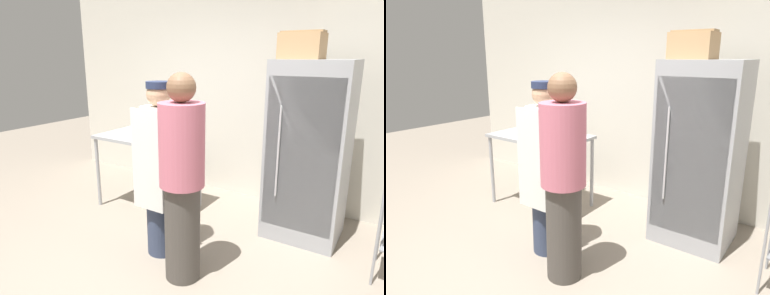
% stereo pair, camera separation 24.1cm
% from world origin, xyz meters
% --- Properties ---
extents(ground_plane, '(14.00, 14.00, 0.00)m').
position_xyz_m(ground_plane, '(0.00, 0.00, 0.00)').
color(ground_plane, gray).
extents(back_wall, '(6.40, 0.12, 2.95)m').
position_xyz_m(back_wall, '(0.00, 2.31, 1.47)').
color(back_wall, silver).
rests_on(back_wall, ground_plane).
extents(refrigerator, '(0.75, 0.70, 1.84)m').
position_xyz_m(refrigerator, '(0.83, 1.60, 0.92)').
color(refrigerator, '#9EA0A5').
rests_on(refrigerator, ground_plane).
extents(prep_counter, '(1.18, 0.75, 0.93)m').
position_xyz_m(prep_counter, '(-1.02, 1.27, 0.83)').
color(prep_counter, '#9EA0A5').
rests_on(prep_counter, ground_plane).
extents(donut_box, '(0.29, 0.20, 0.24)m').
position_xyz_m(donut_box, '(-0.68, 1.11, 0.97)').
color(donut_box, silver).
rests_on(donut_box, prep_counter).
extents(blender_pitcher, '(0.13, 0.13, 0.32)m').
position_xyz_m(blender_pitcher, '(-0.99, 1.56, 1.07)').
color(blender_pitcher, '#99999E').
rests_on(blender_pitcher, prep_counter).
extents(cardboard_storage_box, '(0.40, 0.34, 0.26)m').
position_xyz_m(cardboard_storage_box, '(0.69, 1.59, 1.97)').
color(cardboard_storage_box, tan).
rests_on(cardboard_storage_box, refrigerator).
extents(person_baker, '(0.35, 0.37, 1.66)m').
position_xyz_m(person_baker, '(-0.23, 0.49, 0.86)').
color(person_baker, '#333D56').
rests_on(person_baker, ground_plane).
extents(person_customer, '(0.37, 0.37, 1.76)m').
position_xyz_m(person_customer, '(0.16, 0.28, 0.90)').
color(person_customer, '#47423D').
rests_on(person_customer, ground_plane).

